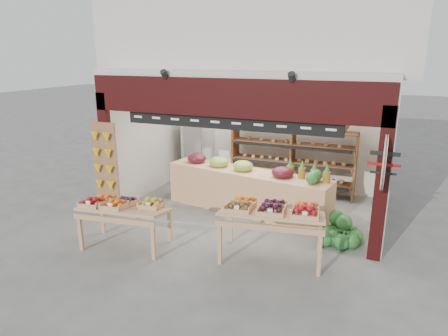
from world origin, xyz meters
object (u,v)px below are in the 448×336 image
(display_table_left, at_px, (120,206))
(watermelon_pile, at_px, (340,233))
(refrigerator, at_px, (198,150))
(display_table_right, at_px, (272,211))
(mid_counter, at_px, (246,189))
(back_shelving, at_px, (293,148))
(cardboard_stack, at_px, (205,188))

(display_table_left, xyz_separation_m, watermelon_pile, (3.74, 1.55, -0.55))
(refrigerator, distance_m, display_table_right, 4.70)
(display_table_left, bearing_deg, mid_counter, 56.46)
(mid_counter, distance_m, watermelon_pile, 2.33)
(display_table_right, bearing_deg, back_shelving, 97.50)
(cardboard_stack, height_order, display_table_left, display_table_left)
(refrigerator, xyz_separation_m, cardboard_stack, (0.82, -1.31, -0.59))
(refrigerator, distance_m, cardboard_stack, 1.66)
(cardboard_stack, relative_size, display_table_right, 0.57)
(refrigerator, relative_size, cardboard_stack, 1.61)
(watermelon_pile, bearing_deg, back_shelving, 121.24)
(watermelon_pile, bearing_deg, mid_counter, 158.37)
(display_table_left, xyz_separation_m, display_table_right, (2.69, 0.56, 0.11))
(display_table_left, relative_size, display_table_right, 0.87)
(back_shelving, relative_size, display_table_left, 1.90)
(refrigerator, xyz_separation_m, display_table_left, (0.41, -4.10, -0.10))
(cardboard_stack, distance_m, watermelon_pile, 3.55)
(display_table_left, height_order, display_table_right, display_table_right)
(refrigerator, distance_m, mid_counter, 2.65)
(refrigerator, relative_size, display_table_right, 0.92)
(watermelon_pile, bearing_deg, cardboard_stack, 159.64)
(mid_counter, height_order, watermelon_pile, mid_counter)
(display_table_right, height_order, watermelon_pile, display_table_right)
(mid_counter, xyz_separation_m, display_table_left, (-1.59, -2.40, 0.24))
(refrigerator, xyz_separation_m, display_table_right, (3.10, -3.54, 0.01))
(mid_counter, height_order, display_table_left, mid_counter)
(back_shelving, xyz_separation_m, cardboard_stack, (-1.82, -1.25, -0.91))
(watermelon_pile, bearing_deg, display_table_right, -136.66)
(mid_counter, height_order, display_table_right, mid_counter)
(display_table_right, bearing_deg, cardboard_stack, 135.69)
(display_table_left, relative_size, watermelon_pile, 2.03)
(refrigerator, relative_size, mid_counter, 0.45)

